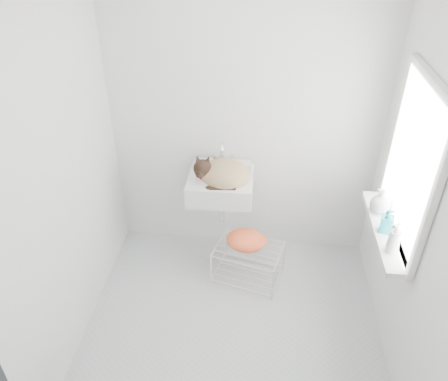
# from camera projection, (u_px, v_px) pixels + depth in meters

# --- Properties ---
(floor) EXTENTS (2.20, 2.00, 0.02)m
(floor) POSITION_uv_depth(u_px,v_px,m) (233.00, 323.00, 3.39)
(floor) COLOR #B0B5BC
(floor) RESTS_ON ground
(back_wall) EXTENTS (2.20, 0.02, 2.50)m
(back_wall) POSITION_uv_depth(u_px,v_px,m) (245.00, 118.00, 3.51)
(back_wall) COLOR white
(back_wall) RESTS_ON ground
(right_wall) EXTENTS (0.02, 2.00, 2.50)m
(right_wall) POSITION_uv_depth(u_px,v_px,m) (422.00, 197.00, 2.60)
(right_wall) COLOR white
(right_wall) RESTS_ON ground
(left_wall) EXTENTS (0.02, 2.00, 2.50)m
(left_wall) POSITION_uv_depth(u_px,v_px,m) (61.00, 177.00, 2.78)
(left_wall) COLOR white
(left_wall) RESTS_ON ground
(window_glass) EXTENTS (0.01, 0.80, 1.00)m
(window_glass) POSITION_uv_depth(u_px,v_px,m) (414.00, 165.00, 2.71)
(window_glass) COLOR white
(window_glass) RESTS_ON right_wall
(window_frame) EXTENTS (0.04, 0.90, 1.10)m
(window_frame) POSITION_uv_depth(u_px,v_px,m) (412.00, 165.00, 2.71)
(window_frame) COLOR white
(window_frame) RESTS_ON right_wall
(windowsill) EXTENTS (0.16, 0.88, 0.04)m
(windowsill) POSITION_uv_depth(u_px,v_px,m) (385.00, 230.00, 3.01)
(windowsill) COLOR white
(windowsill) RESTS_ON right_wall
(sink) EXTENTS (0.52, 0.45, 0.21)m
(sink) POSITION_uv_depth(u_px,v_px,m) (221.00, 177.00, 3.54)
(sink) COLOR silver
(sink) RESTS_ON back_wall
(faucet) EXTENTS (0.19, 0.13, 0.19)m
(faucet) POSITION_uv_depth(u_px,v_px,m) (223.00, 150.00, 3.61)
(faucet) COLOR silver
(faucet) RESTS_ON sink
(cat) EXTENTS (0.47, 0.40, 0.27)m
(cat) POSITION_uv_depth(u_px,v_px,m) (222.00, 174.00, 3.50)
(cat) COLOR tan
(cat) RESTS_ON sink
(wire_rack) EXTENTS (0.60, 0.49, 0.32)m
(wire_rack) POSITION_uv_depth(u_px,v_px,m) (248.00, 263.00, 3.71)
(wire_rack) COLOR silver
(wire_rack) RESTS_ON floor
(towel) EXTENTS (0.35, 0.27, 0.13)m
(towel) POSITION_uv_depth(u_px,v_px,m) (246.00, 244.00, 3.63)
(towel) COLOR orange
(towel) RESTS_ON wire_rack
(bottle_a) EXTENTS (0.09, 0.09, 0.18)m
(bottle_a) POSITION_uv_depth(u_px,v_px,m) (391.00, 251.00, 2.80)
(bottle_a) COLOR white
(bottle_a) RESTS_ON windowsill
(bottle_b) EXTENTS (0.10, 0.10, 0.17)m
(bottle_b) POSITION_uv_depth(u_px,v_px,m) (385.00, 231.00, 2.97)
(bottle_b) COLOR teal
(bottle_b) RESTS_ON windowsill
(bottle_c) EXTENTS (0.18, 0.18, 0.18)m
(bottle_c) POSITION_uv_depth(u_px,v_px,m) (378.00, 211.00, 3.15)
(bottle_c) COLOR silver
(bottle_c) RESTS_ON windowsill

